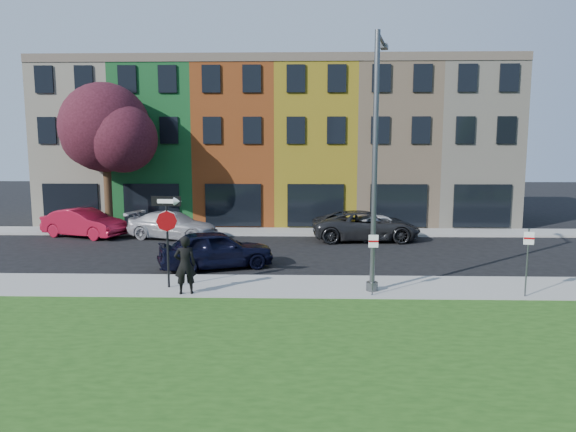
{
  "coord_description": "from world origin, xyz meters",
  "views": [
    {
      "loc": [
        -0.84,
        -14.75,
        5.02
      ],
      "look_at": [
        -1.34,
        4.0,
        2.48
      ],
      "focal_mm": 32.0,
      "sensor_mm": 36.0,
      "label": 1
    }
  ],
  "objects_px": {
    "man": "(185,265)",
    "street_lamp": "(375,163)",
    "stop_sign": "(167,223)",
    "sedan_near": "(216,249)"
  },
  "relations": [
    {
      "from": "man",
      "to": "street_lamp",
      "type": "distance_m",
      "value": 7.24
    },
    {
      "from": "stop_sign",
      "to": "street_lamp",
      "type": "xyz_separation_m",
      "value": [
        7.14,
        -0.03,
        2.07
      ]
    },
    {
      "from": "stop_sign",
      "to": "street_lamp",
      "type": "relative_size",
      "value": 0.37
    },
    {
      "from": "street_lamp",
      "to": "sedan_near",
      "type": "bearing_deg",
      "value": 165.03
    },
    {
      "from": "stop_sign",
      "to": "street_lamp",
      "type": "height_order",
      "value": "street_lamp"
    },
    {
      "from": "sedan_near",
      "to": "street_lamp",
      "type": "distance_m",
      "value": 7.83
    },
    {
      "from": "street_lamp",
      "to": "man",
      "type": "bearing_deg",
      "value": -158.88
    },
    {
      "from": "man",
      "to": "street_lamp",
      "type": "height_order",
      "value": "street_lamp"
    },
    {
      "from": "man",
      "to": "sedan_near",
      "type": "relative_size",
      "value": 0.39
    },
    {
      "from": "sedan_near",
      "to": "street_lamp",
      "type": "bearing_deg",
      "value": -140.72
    }
  ]
}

